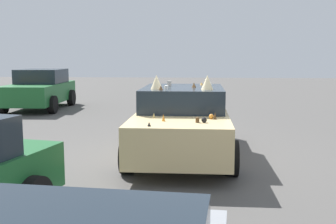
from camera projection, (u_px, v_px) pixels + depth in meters
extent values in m
plane|color=#514F4C|center=(182.00, 155.00, 8.44)|extent=(60.00, 60.00, 0.00)
cube|color=#D8BC7F|center=(183.00, 126.00, 8.36)|extent=(4.43, 1.78, 0.69)
cube|color=#1E2833|center=(183.00, 98.00, 8.38)|extent=(2.05, 1.63, 0.45)
cylinder|color=black|center=(232.00, 158.00, 6.98)|extent=(0.62, 0.22, 0.62)
cylinder|color=black|center=(128.00, 156.00, 7.12)|extent=(0.62, 0.22, 0.62)
cylinder|color=black|center=(223.00, 129.00, 9.68)|extent=(0.62, 0.22, 0.62)
cylinder|color=black|center=(148.00, 128.00, 9.83)|extent=(0.62, 0.22, 0.62)
ellipsoid|color=black|center=(224.00, 124.00, 9.16)|extent=(0.18, 0.02, 0.10)
ellipsoid|color=black|center=(131.00, 128.00, 7.30)|extent=(0.13, 0.02, 0.10)
ellipsoid|color=black|center=(128.00, 147.00, 7.01)|extent=(0.10, 0.02, 0.09)
ellipsoid|color=black|center=(131.00, 129.00, 7.32)|extent=(0.11, 0.02, 0.12)
ellipsoid|color=black|center=(145.00, 122.00, 9.19)|extent=(0.15, 0.02, 0.11)
ellipsoid|color=black|center=(223.00, 125.00, 9.33)|extent=(0.16, 0.02, 0.10)
ellipsoid|color=black|center=(222.00, 121.00, 9.68)|extent=(0.10, 0.02, 0.14)
ellipsoid|color=black|center=(225.00, 122.00, 8.55)|extent=(0.13, 0.02, 0.14)
cone|color=#51381E|center=(215.00, 116.00, 7.03)|extent=(0.07, 0.07, 0.13)
cone|color=orange|center=(163.00, 118.00, 6.84)|extent=(0.08, 0.08, 0.12)
cone|color=tan|center=(154.00, 115.00, 7.19)|extent=(0.08, 0.08, 0.09)
cone|color=black|center=(149.00, 124.00, 6.34)|extent=(0.07, 0.07, 0.07)
sphere|color=black|center=(204.00, 120.00, 6.69)|extent=(0.09, 0.09, 0.09)
cylinder|color=#51381E|center=(197.00, 120.00, 6.70)|extent=(0.08, 0.08, 0.09)
sphere|color=orange|center=(211.00, 116.00, 7.08)|extent=(0.09, 0.09, 0.09)
cone|color=#A87A38|center=(202.00, 83.00, 9.05)|extent=(0.08, 0.08, 0.05)
cone|color=black|center=(208.00, 87.00, 7.99)|extent=(0.06, 0.06, 0.06)
cone|color=#51381E|center=(161.00, 88.00, 7.65)|extent=(0.11, 0.11, 0.08)
cone|color=silver|center=(211.00, 83.00, 9.01)|extent=(0.05, 0.05, 0.07)
cone|color=#51381E|center=(194.00, 85.00, 8.26)|extent=(0.12, 0.12, 0.10)
cylinder|color=silver|center=(166.00, 87.00, 7.83)|extent=(0.09, 0.09, 0.07)
cone|color=gray|center=(161.00, 85.00, 8.30)|extent=(0.05, 0.05, 0.10)
cylinder|color=gray|center=(169.00, 83.00, 8.67)|extent=(0.13, 0.13, 0.11)
cone|color=beige|center=(207.00, 82.00, 7.74)|extent=(0.23, 0.23, 0.27)
cone|color=beige|center=(157.00, 82.00, 7.81)|extent=(0.23, 0.23, 0.27)
cube|color=#1E602D|center=(39.00, 93.00, 15.69)|extent=(3.96, 1.88, 0.71)
cube|color=#1E2833|center=(42.00, 76.00, 15.94)|extent=(1.86, 1.67, 0.53)
cylinder|color=black|center=(53.00, 105.00, 14.50)|extent=(0.65, 0.24, 0.64)
cylinder|color=black|center=(3.00, 104.00, 14.56)|extent=(0.65, 0.24, 0.64)
cylinder|color=black|center=(71.00, 98.00, 16.89)|extent=(0.65, 0.24, 0.64)
cylinder|color=black|center=(29.00, 97.00, 16.96)|extent=(0.65, 0.24, 0.64)
cylinder|color=black|center=(33.00, 201.00, 4.93)|extent=(0.64, 0.34, 0.61)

